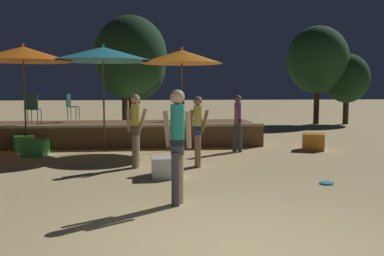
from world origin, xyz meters
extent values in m
plane|color=tan|center=(0.00, 0.00, 0.00)|extent=(120.00, 120.00, 0.00)
cube|color=brown|center=(-2.38, 9.88, 0.33)|extent=(9.95, 3.03, 0.65)
cube|color=#CCB793|center=(-2.38, 8.41, 0.69)|extent=(9.95, 0.12, 0.08)
cylinder|color=brown|center=(-4.48, 7.98, 1.29)|extent=(0.05, 0.05, 2.58)
cone|color=orange|center=(-4.48, 7.98, 2.79)|extent=(2.73, 2.73, 0.42)
sphere|color=orange|center=(-4.48, 7.98, 3.04)|extent=(0.08, 0.08, 0.08)
cylinder|color=brown|center=(0.00, 8.06, 1.28)|extent=(0.05, 0.05, 2.55)
cone|color=orange|center=(0.00, 8.06, 2.75)|extent=(2.42, 2.42, 0.40)
sphere|color=orange|center=(0.00, 8.06, 2.99)|extent=(0.08, 0.08, 0.08)
cylinder|color=brown|center=(-2.28, 8.07, 1.31)|extent=(0.05, 0.05, 2.62)
cone|color=teal|center=(-2.28, 8.07, 2.82)|extent=(2.95, 2.95, 0.40)
sphere|color=teal|center=(-2.28, 8.07, 3.06)|extent=(0.08, 0.08, 0.08)
cube|color=white|center=(-0.70, 4.10, 0.21)|extent=(0.50, 0.50, 0.42)
cube|color=orange|center=(3.89, 7.59, 0.24)|extent=(0.82, 0.82, 0.48)
cube|color=#4CC651|center=(-4.61, 8.19, 0.23)|extent=(0.72, 0.72, 0.46)
cube|color=#4CC651|center=(-4.05, 7.25, 0.22)|extent=(0.66, 0.66, 0.44)
cylinder|color=#997051|center=(0.14, 5.14, 0.38)|extent=(0.13, 0.13, 0.76)
cylinder|color=#997051|center=(0.14, 5.30, 0.38)|extent=(0.13, 0.13, 0.76)
cylinder|color=#2D4C7F|center=(0.14, 5.22, 0.84)|extent=(0.20, 0.20, 0.24)
cylinder|color=#D8D14C|center=(0.14, 5.22, 1.15)|extent=(0.20, 0.20, 0.58)
cylinder|color=#997051|center=(0.30, 5.22, 1.08)|extent=(0.21, 0.08, 0.52)
cylinder|color=#997051|center=(-0.02, 5.22, 1.08)|extent=(0.13, 0.08, 0.52)
sphere|color=#997051|center=(0.14, 5.22, 1.54)|extent=(0.21, 0.21, 0.21)
cylinder|color=#3F3F47|center=(1.49, 7.47, 0.38)|extent=(0.13, 0.13, 0.75)
cylinder|color=#3F3F47|center=(1.63, 7.39, 0.38)|extent=(0.13, 0.13, 0.75)
cylinder|color=#3F3F47|center=(1.56, 7.43, 0.83)|extent=(0.19, 0.19, 0.24)
cylinder|color=purple|center=(1.56, 7.43, 1.14)|extent=(0.19, 0.19, 0.58)
cylinder|color=brown|center=(1.48, 7.29, 1.07)|extent=(0.15, 0.18, 0.52)
cylinder|color=brown|center=(1.63, 7.57, 1.07)|extent=(0.13, 0.15, 0.52)
sphere|color=brown|center=(1.56, 7.43, 1.53)|extent=(0.20, 0.20, 0.20)
cylinder|color=tan|center=(-1.27, 5.35, 0.39)|extent=(0.13, 0.13, 0.78)
cylinder|color=#72664C|center=(-1.32, 5.19, 0.39)|extent=(0.13, 0.13, 0.78)
cylinder|color=#72664C|center=(-1.30, 5.27, 0.86)|extent=(0.20, 0.20, 0.24)
cylinder|color=#D8D14C|center=(-1.30, 5.27, 1.18)|extent=(0.20, 0.20, 0.60)
cylinder|color=tan|center=(-1.45, 5.31, 1.11)|extent=(0.12, 0.10, 0.54)
cylinder|color=tan|center=(-1.14, 5.22, 1.11)|extent=(0.24, 0.14, 0.53)
sphere|color=tan|center=(-1.30, 5.27, 1.59)|extent=(0.21, 0.21, 0.21)
cylinder|color=#3F3F47|center=(-0.60, 1.95, 0.42)|extent=(0.13, 0.13, 0.84)
cylinder|color=tan|center=(-0.52, 2.11, 0.42)|extent=(0.13, 0.13, 0.84)
cylinder|color=#3F3F47|center=(-0.56, 2.03, 0.92)|extent=(0.22, 0.22, 0.24)
cylinder|color=teal|center=(-0.56, 2.03, 1.27)|extent=(0.22, 0.22, 0.65)
cylinder|color=tan|center=(-0.40, 1.95, 1.20)|extent=(0.13, 0.12, 0.58)
cylinder|color=tan|center=(-0.72, 2.10, 1.20)|extent=(0.16, 0.13, 0.58)
sphere|color=tan|center=(-0.56, 2.03, 1.70)|extent=(0.23, 0.23, 0.23)
cylinder|color=#1E4C47|center=(-3.49, 10.56, 0.96)|extent=(0.02, 0.02, 0.45)
cylinder|color=#1E4C47|center=(-3.43, 10.85, 0.96)|extent=(0.02, 0.02, 0.45)
cylinder|color=#1E4C47|center=(-3.78, 10.62, 0.96)|extent=(0.02, 0.02, 0.45)
cylinder|color=#1E4C47|center=(-3.72, 10.92, 0.96)|extent=(0.02, 0.02, 0.45)
cylinder|color=#1E4C47|center=(-3.61, 10.74, 1.18)|extent=(0.40, 0.40, 0.02)
cube|color=#1E4C47|center=(-3.77, 10.77, 1.41)|extent=(0.10, 0.36, 0.45)
cylinder|color=#1E4C47|center=(-4.33, 9.15, 0.96)|extent=(0.02, 0.02, 0.45)
cylinder|color=#1E4C47|center=(-4.62, 9.18, 0.96)|extent=(0.02, 0.02, 0.45)
cylinder|color=#1E4C47|center=(-4.36, 8.85, 0.96)|extent=(0.02, 0.02, 0.45)
cylinder|color=#1E4C47|center=(-4.66, 8.89, 0.96)|extent=(0.02, 0.02, 0.45)
cylinder|color=#1E4C47|center=(-4.49, 9.02, 1.18)|extent=(0.40, 0.40, 0.02)
cube|color=#1E4C47|center=(-4.51, 8.85, 1.41)|extent=(0.36, 0.07, 0.45)
cylinder|color=#1E4C47|center=(-0.07, 10.56, 0.96)|extent=(0.02, 0.02, 0.45)
cylinder|color=#1E4C47|center=(0.23, 10.51, 0.96)|extent=(0.02, 0.02, 0.45)
cylinder|color=#1E4C47|center=(-0.01, 10.86, 0.96)|extent=(0.02, 0.02, 0.45)
cylinder|color=#1E4C47|center=(0.28, 10.80, 0.96)|extent=(0.02, 0.02, 0.45)
cylinder|color=#1E4C47|center=(0.11, 10.68, 1.18)|extent=(0.40, 0.40, 0.02)
cube|color=#1E4C47|center=(0.14, 10.85, 1.41)|extent=(0.36, 0.10, 0.45)
cylinder|color=#33B2D8|center=(2.40, 3.17, 0.02)|extent=(0.27, 0.27, 0.03)
cylinder|color=#3D2B1C|center=(7.54, 16.36, 0.94)|extent=(0.28, 0.28, 1.88)
ellipsoid|color=#1E4223|center=(7.54, 16.36, 3.26)|extent=(3.06, 3.06, 3.36)
cylinder|color=#3D2B1C|center=(-2.12, 16.62, 0.79)|extent=(0.28, 0.28, 1.58)
ellipsoid|color=#1E4223|center=(-2.12, 16.62, 2.64)|extent=(2.36, 2.36, 2.59)
cylinder|color=#3D2B1C|center=(-1.81, 16.99, 0.91)|extent=(0.28, 0.28, 1.81)
ellipsoid|color=#19381E|center=(-1.81, 16.99, 3.42)|extent=(3.58, 3.58, 3.94)
cylinder|color=#3D2B1C|center=(9.04, 16.21, 0.66)|extent=(0.28, 0.28, 1.31)
ellipsoid|color=#19381E|center=(9.04, 16.21, 2.32)|extent=(2.25, 2.25, 2.47)
cylinder|color=#3D2B1C|center=(-1.55, 18.18, 0.77)|extent=(0.28, 0.28, 1.54)
ellipsoid|color=black|center=(-1.55, 18.18, 2.89)|extent=(3.01, 3.01, 3.31)
camera|label=1|loc=(-1.03, -4.59, 1.84)|focal=40.00mm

